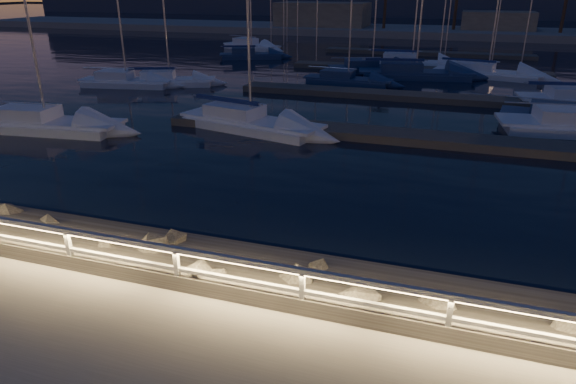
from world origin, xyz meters
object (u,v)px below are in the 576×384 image
Objects in this scene: sailboat_c at (573,117)px; sailboat_e at (124,81)px; sailboat_f at (247,121)px; sailboat_b at (43,122)px; sailboat_k at (370,67)px; sailboat_i at (250,55)px; sailboat_a at (167,80)px; sailboat_n at (409,62)px; sailboat_l at (485,72)px; guard_rail at (255,272)px; sailboat_m at (250,45)px; sailboat_j at (346,79)px; sailboat_g at (413,73)px.

sailboat_e is at bearing -176.50° from sailboat_c.
sailboat_b is at bearing -146.62° from sailboat_f.
sailboat_k is (16.32, 12.59, -0.02)m from sailboat_e.
sailboat_i is 14.07m from sailboat_k.
sailboat_n is at bearing 21.64° from sailboat_a.
sailboat_f is 27.75m from sailboat_i.
sailboat_n is at bearing 163.73° from sailboat_l.
sailboat_a reaches higher than sailboat_i.
sailboat_c is 1.11× the size of sailboat_e.
sailboat_a is at bearing 14.78° from sailboat_e.
sailboat_c is 0.96× the size of sailboat_f.
sailboat_f reaches higher than guard_rail.
guard_rail is 3.96× the size of sailboat_i.
sailboat_e is at bearing -142.51° from sailboat_n.
guard_rail is at bearing -46.64° from sailboat_m.
guard_rail is 44.73m from sailboat_i.
sailboat_a is 13.58m from sailboat_j.
sailboat_m reaches higher than sailboat_a.
sailboat_c is 40.33m from sailboat_m.
sailboat_f is at bearing -108.06° from sailboat_l.
sailboat_c is at bearing -21.00° from sailboat_m.
sailboat_f is (10.07, 3.63, -0.00)m from sailboat_b.
sailboat_n is at bearing 90.25° from sailboat_f.
sailboat_c is at bearing 14.06° from sailboat_b.
sailboat_b is at bearing -140.83° from sailboat_k.
sailboat_n is (19.30, -8.57, 0.01)m from sailboat_m.
sailboat_j reaches higher than sailboat_i.
sailboat_g reaches higher than sailboat_a.
sailboat_a is at bearing -179.73° from sailboat_c.
sailboat_i is (-0.31, 29.37, -0.04)m from sailboat_b.
sailboat_g reaches higher than sailboat_b.
sailboat_c is 30.02m from sailboat_e.
sailboat_b is 37.17m from sailboat_m.
sailboat_a is (-17.25, 25.36, -0.95)m from guard_rail.
sailboat_f is at bearing 113.15° from guard_rail.
sailboat_g reaches higher than sailboat_f.
guard_rail is 36.81m from sailboat_k.
sailboat_f is 1.20× the size of sailboat_j.
sailboat_k is at bearing 140.01° from sailboat_g.
sailboat_k is (-13.64, 14.62, -0.01)m from sailboat_c.
sailboat_e reaches higher than sailboat_i.
sailboat_n reaches higher than sailboat_b.
sailboat_c reaches higher than guard_rail.
sailboat_c is 15.51m from sailboat_l.
sailboat_a is at bearing -141.20° from sailboat_l.
sailboat_j is (15.60, 6.09, -0.03)m from sailboat_e.
sailboat_m is at bearing 88.64° from sailboat_b.
sailboat_e is 28.84m from sailboat_l.
sailboat_e is 0.77× the size of sailboat_g.
guard_rail is 3.36× the size of sailboat_c.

